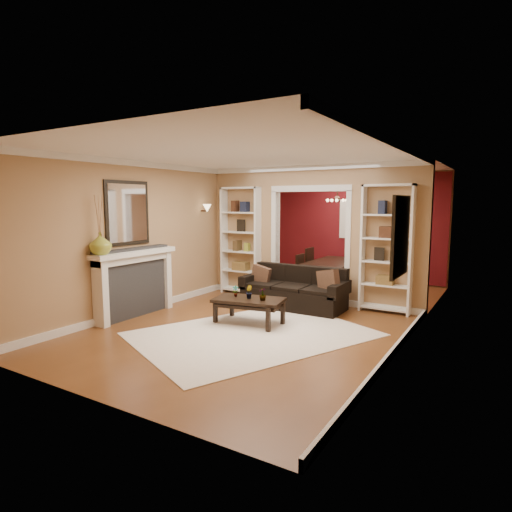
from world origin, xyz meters
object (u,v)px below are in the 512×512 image
Objects in this scene: dining_table at (335,275)px; coffee_table at (249,311)px; bookshelf_right at (387,249)px; fireplace at (136,284)px; sofa at (294,288)px; bookshelf_left at (241,241)px.

coffee_table is at bearing 177.35° from dining_table.
bookshelf_right is 1.35× the size of fireplace.
fireplace reaches higher than sofa.
bookshelf_right is (1.55, 0.58, 0.76)m from sofa.
sofa is 1.82m from bookshelf_left.
bookshelf_right is (3.10, 0.00, 0.00)m from bookshelf_left.
bookshelf_left is at bearing 180.00° from bookshelf_right.
fireplace is (-2.09, -1.95, 0.19)m from sofa.
dining_table reaches higher than coffee_table.
sofa is at bearing -20.55° from bookshelf_left.
bookshelf_left reaches higher than fireplace.
coffee_table is 2.54m from bookshelf_left.
coffee_table is 0.66× the size of fireplace.
bookshelf_left is 1.29× the size of dining_table.
bookshelf_left is at bearing 136.22° from dining_table.
bookshelf_left reaches higher than coffee_table.
sofa reaches higher than coffee_table.
bookshelf_right reaches higher than fireplace.
sofa is 0.86× the size of bookshelf_left.
dining_table is (0.16, 3.53, 0.10)m from coffee_table.
fireplace reaches higher than dining_table.
bookshelf_left reaches higher than dining_table.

